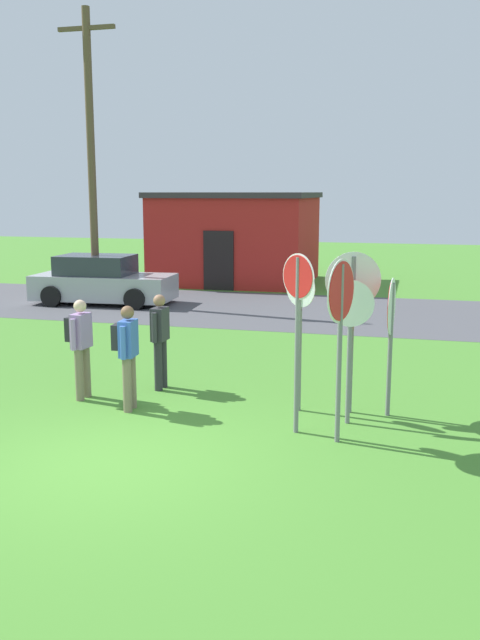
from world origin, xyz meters
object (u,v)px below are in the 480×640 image
at_px(utility_pole, 91,154).
at_px(person_holding_notes, 127,350).
at_px(stop_sign_center_cluster, 300,316).
at_px(stop_sign_leaning_right, 341,316).
at_px(stop_sign_leaning_left, 298,315).
at_px(person_in_teal, 160,336).
at_px(stop_sign_rear_left, 350,327).
at_px(stop_sign_far_back, 391,322).
at_px(parked_car_on_street, 102,282).
at_px(person_with_sunhat, 80,342).
at_px(stop_sign_tallest, 352,302).

distance_m(utility_pole, person_holding_notes, 11.60).
bearing_deg(stop_sign_center_cluster, stop_sign_leaning_right, -58.59).
relative_size(stop_sign_leaning_left, person_in_teal, 1.54).
xyz_separation_m(stop_sign_rear_left, person_holding_notes, (-3.46, -0.27, -0.49)).
height_order(utility_pole, stop_sign_far_back, utility_pole).
bearing_deg(stop_sign_leaning_left, person_in_teal, 149.22).
height_order(utility_pole, stop_sign_center_cluster, utility_pole).
relative_size(stop_sign_center_cluster, person_in_teal, 1.36).
xyz_separation_m(stop_sign_center_cluster, stop_sign_far_back, (1.39, 0.10, -0.04)).
height_order(stop_sign_rear_left, stop_sign_center_cluster, stop_sign_center_cluster).
bearing_deg(person_holding_notes, stop_sign_center_cluster, 13.90).
bearing_deg(person_holding_notes, parked_car_on_street, 117.94).
height_order(stop_sign_rear_left, person_in_teal, stop_sign_rear_left).
relative_size(stop_sign_center_cluster, person_holding_notes, 1.36).
relative_size(stop_sign_rear_left, person_with_sunhat, 1.28).
xyz_separation_m(stop_sign_rear_left, person_with_sunhat, (-4.47, 0.10, -0.49)).
relative_size(stop_sign_tallest, person_holding_notes, 1.51).
distance_m(stop_sign_far_back, person_holding_notes, 4.13).
height_order(utility_pole, person_holding_notes, utility_pole).
bearing_deg(stop_sign_far_back, stop_sign_center_cluster, -176.06).
bearing_deg(utility_pole, parked_car_on_street, -1.21).
height_order(stop_sign_rear_left, stop_sign_leaning_left, stop_sign_leaning_left).
distance_m(parked_car_on_street, person_with_sunhat, 10.16).
relative_size(parked_car_on_street, stop_sign_leaning_left, 1.68).
xyz_separation_m(stop_sign_leaning_right, person_in_teal, (-3.34, 1.85, -0.83)).
bearing_deg(stop_sign_far_back, person_with_sunhat, -175.67).
bearing_deg(parked_car_on_street, stop_sign_tallest, -46.10).
xyz_separation_m(utility_pole, stop_sign_center_cluster, (7.97, -9.01, -3.03)).
xyz_separation_m(stop_sign_leaning_left, person_holding_notes, (-2.78, 0.37, -0.75)).
height_order(stop_sign_leaning_right, stop_sign_far_back, stop_sign_leaning_right).
xyz_separation_m(parked_car_on_street, person_holding_notes, (5.12, -9.66, 0.29)).
xyz_separation_m(person_with_sunhat, person_in_teal, (1.08, 0.88, -0.03)).
xyz_separation_m(stop_sign_leaning_right, stop_sign_center_cluster, (-0.77, 1.26, -0.25)).
bearing_deg(stop_sign_rear_left, stop_sign_leaning_left, -136.76).
xyz_separation_m(stop_sign_rear_left, stop_sign_center_cluster, (-0.82, 0.38, 0.07)).
bearing_deg(stop_sign_leaning_right, stop_sign_far_back, 65.29).
bearing_deg(person_holding_notes, stop_sign_far_back, 10.54).
distance_m(parked_car_on_street, stop_sign_rear_left, 12.74).
relative_size(utility_pole, person_with_sunhat, 5.18).
bearing_deg(stop_sign_tallest, stop_sign_far_back, -1.15).
height_order(stop_sign_tallest, person_in_teal, stop_sign_tallest).
xyz_separation_m(stop_sign_center_cluster, stop_sign_leaning_left, (0.14, -1.02, 0.20)).
bearing_deg(parked_car_on_street, stop_sign_far_back, -44.22).
height_order(stop_sign_far_back, person_in_teal, stop_sign_far_back).
height_order(utility_pole, stop_sign_rear_left, utility_pole).
relative_size(stop_sign_tallest, stop_sign_rear_left, 1.17).
bearing_deg(stop_sign_tallest, stop_sign_center_cluster, -172.31).
distance_m(stop_sign_tallest, stop_sign_leaning_right, 1.36).
bearing_deg(person_in_teal, stop_sign_tallest, -8.18).
xyz_separation_m(stop_sign_far_back, person_holding_notes, (-4.03, -0.75, -0.51)).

